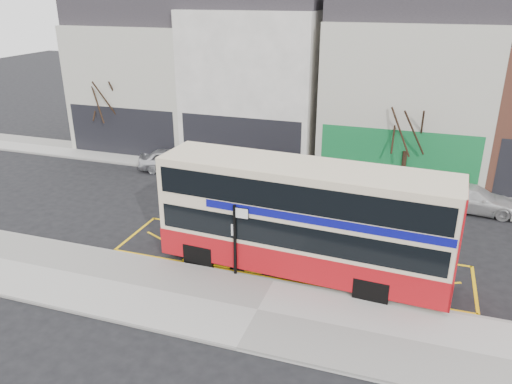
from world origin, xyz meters
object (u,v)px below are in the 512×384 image
(car_grey, at_px, (279,175))
(car_white, at_px, (472,199))
(car_silver, at_px, (172,160))
(street_tree_left, at_px, (106,89))
(bus_stop_post, at_px, (237,233))
(street_tree_right, at_px, (409,118))
(double_decker_bus, at_px, (304,218))

(car_grey, distance_m, car_white, 9.78)
(car_silver, bearing_deg, street_tree_left, 52.79)
(car_grey, bearing_deg, street_tree_left, 76.34)
(bus_stop_post, xyz_separation_m, car_white, (8.70, 9.35, -1.21))
(car_silver, distance_m, car_white, 16.62)
(bus_stop_post, distance_m, street_tree_right, 12.68)
(double_decker_bus, relative_size, car_white, 2.51)
(car_white, distance_m, street_tree_left, 22.31)
(car_grey, xyz_separation_m, street_tree_left, (-12.10, 2.41, 3.54))
(car_white, distance_m, street_tree_right, 5.12)
(double_decker_bus, distance_m, car_white, 10.59)
(double_decker_bus, relative_size, street_tree_right, 1.91)
(bus_stop_post, relative_size, car_silver, 0.73)
(street_tree_right, bearing_deg, street_tree_left, 178.51)
(double_decker_bus, relative_size, bus_stop_post, 3.89)
(double_decker_bus, bearing_deg, street_tree_left, 148.61)
(double_decker_bus, relative_size, street_tree_left, 1.75)
(bus_stop_post, xyz_separation_m, car_grey, (-1.07, 9.41, -1.15))
(car_silver, relative_size, car_white, 0.88)
(bus_stop_post, bearing_deg, car_silver, 128.73)
(bus_stop_post, distance_m, street_tree_left, 17.86)
(double_decker_bus, distance_m, street_tree_left, 18.82)
(car_grey, relative_size, street_tree_left, 0.68)
(car_silver, bearing_deg, car_grey, -113.24)
(street_tree_left, bearing_deg, car_silver, -18.99)
(street_tree_right, bearing_deg, double_decker_bus, -106.86)
(bus_stop_post, height_order, car_grey, bus_stop_post)
(street_tree_left, distance_m, street_tree_right, 18.48)
(bus_stop_post, bearing_deg, car_white, 47.49)
(car_grey, distance_m, street_tree_right, 7.39)
(car_grey, bearing_deg, street_tree_right, -75.47)
(double_decker_bus, bearing_deg, street_tree_right, 76.50)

